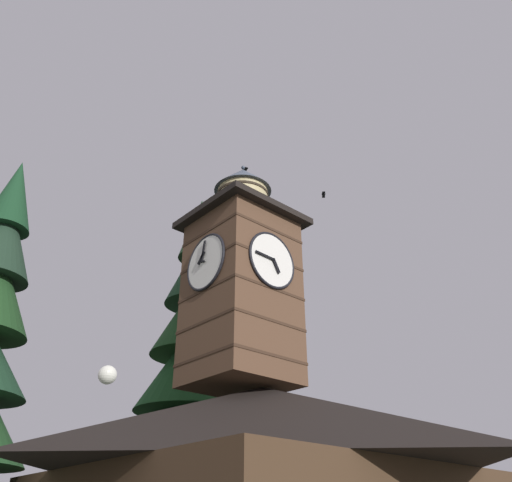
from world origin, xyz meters
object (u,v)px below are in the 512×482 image
object	(u,v)px
clock_tower	(241,279)
flying_bird_high	(243,172)
flying_bird_low	(324,194)
pine_tree_behind	(190,404)
moon	(107,375)

from	to	relation	value
clock_tower	flying_bird_high	world-z (taller)	flying_bird_high
flying_bird_high	flying_bird_low	xyz separation A→B (m)	(-4.07, 1.44, -0.16)
clock_tower	pine_tree_behind	bearing A→B (deg)	-109.50
flying_bird_low	flying_bird_high	bearing A→B (deg)	-19.50
pine_tree_behind	flying_bird_high	xyz separation A→B (m)	(0.45, 3.90, 10.12)
pine_tree_behind	flying_bird_low	world-z (taller)	pine_tree_behind
moon	flying_bird_high	bearing A→B (deg)	72.76
pine_tree_behind	flying_bird_high	bearing A→B (deg)	83.46
pine_tree_behind	flying_bird_high	world-z (taller)	pine_tree_behind
flying_bird_low	moon	bearing A→B (deg)	-99.77
moon	pine_tree_behind	bearing A→B (deg)	71.31
moon	flying_bird_high	xyz separation A→B (m)	(9.71, 31.27, 1.80)
flying_bird_high	flying_bird_low	size ratio (longest dim) A/B	1.44
clock_tower	moon	world-z (taller)	moon
pine_tree_behind	moon	world-z (taller)	pine_tree_behind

